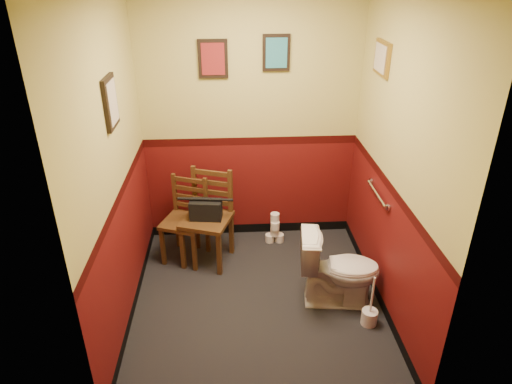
# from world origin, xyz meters

# --- Properties ---
(floor) EXTENTS (2.20, 2.40, 0.00)m
(floor) POSITION_xyz_m (0.00, 0.00, 0.00)
(floor) COLOR black
(floor) RESTS_ON ground
(wall_back) EXTENTS (2.20, 0.00, 2.70)m
(wall_back) POSITION_xyz_m (0.00, 1.20, 1.35)
(wall_back) COLOR #550E0D
(wall_back) RESTS_ON ground
(wall_front) EXTENTS (2.20, 0.00, 2.70)m
(wall_front) POSITION_xyz_m (0.00, -1.20, 1.35)
(wall_front) COLOR #550E0D
(wall_front) RESTS_ON ground
(wall_left) EXTENTS (0.00, 2.40, 2.70)m
(wall_left) POSITION_xyz_m (-1.10, 0.00, 1.35)
(wall_left) COLOR #550E0D
(wall_left) RESTS_ON ground
(wall_right) EXTENTS (0.00, 2.40, 2.70)m
(wall_right) POSITION_xyz_m (1.10, 0.00, 1.35)
(wall_right) COLOR #550E0D
(wall_right) RESTS_ON ground
(grab_bar) EXTENTS (0.05, 0.56, 0.06)m
(grab_bar) POSITION_xyz_m (1.07, 0.25, 0.95)
(grab_bar) COLOR silver
(grab_bar) RESTS_ON wall_right
(framed_print_back_a) EXTENTS (0.28, 0.04, 0.36)m
(framed_print_back_a) POSITION_xyz_m (-0.35, 1.18, 1.95)
(framed_print_back_a) COLOR black
(framed_print_back_a) RESTS_ON wall_back
(framed_print_back_b) EXTENTS (0.26, 0.04, 0.34)m
(framed_print_back_b) POSITION_xyz_m (0.25, 1.18, 2.00)
(framed_print_back_b) COLOR black
(framed_print_back_b) RESTS_ON wall_back
(framed_print_left) EXTENTS (0.04, 0.30, 0.38)m
(framed_print_left) POSITION_xyz_m (-1.08, 0.10, 1.85)
(framed_print_left) COLOR black
(framed_print_left) RESTS_ON wall_left
(framed_print_right) EXTENTS (0.04, 0.34, 0.28)m
(framed_print_right) POSITION_xyz_m (1.08, 0.60, 2.05)
(framed_print_right) COLOR olive
(framed_print_right) RESTS_ON wall_right
(toilet) EXTENTS (0.75, 0.48, 0.70)m
(toilet) POSITION_xyz_m (0.72, -0.02, 0.35)
(toilet) COLOR white
(toilet) RESTS_ON floor
(toilet_brush) EXTENTS (0.14, 0.14, 0.49)m
(toilet_brush) POSITION_xyz_m (0.93, -0.33, 0.08)
(toilet_brush) COLOR silver
(toilet_brush) RESTS_ON floor
(chair_left) EXTENTS (0.52, 0.52, 0.86)m
(chair_left) POSITION_xyz_m (-0.68, 0.78, 0.43)
(chair_left) COLOR #513318
(chair_left) RESTS_ON floor
(chair_right) EXTENTS (0.57, 0.57, 0.96)m
(chair_right) POSITION_xyz_m (-0.45, 0.73, 0.48)
(chair_right) COLOR #513318
(chair_right) RESTS_ON floor
(handbag) EXTENTS (0.33, 0.19, 0.23)m
(handbag) POSITION_xyz_m (-0.47, 0.69, 0.60)
(handbag) COLOR black
(handbag) RESTS_ON chair_right
(tp_stack) EXTENTS (0.20, 0.12, 0.35)m
(tp_stack) POSITION_xyz_m (0.25, 0.98, 0.15)
(tp_stack) COLOR silver
(tp_stack) RESTS_ON floor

